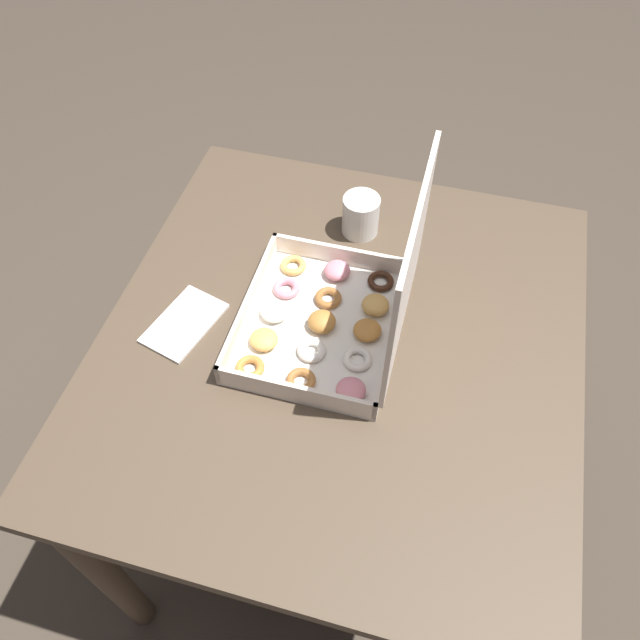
# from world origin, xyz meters

# --- Properties ---
(ground_plane) EXTENTS (8.00, 8.00, 0.00)m
(ground_plane) POSITION_xyz_m (0.00, 0.00, 0.00)
(ground_plane) COLOR #42382D
(dining_table) EXTENTS (0.90, 0.84, 0.74)m
(dining_table) POSITION_xyz_m (0.00, 0.00, 0.62)
(dining_table) COLOR #4C3D2D
(dining_table) RESTS_ON ground_plane
(donut_box) EXTENTS (0.32, 0.28, 0.33)m
(donut_box) POSITION_xyz_m (-0.01, 0.00, 0.80)
(donut_box) COLOR silver
(donut_box) RESTS_ON dining_table
(coffee_mug) EXTENTS (0.07, 0.07, 0.08)m
(coffee_mug) POSITION_xyz_m (-0.27, -0.03, 0.78)
(coffee_mug) COLOR white
(coffee_mug) RESTS_ON dining_table
(paper_napkin) EXTENTS (0.17, 0.13, 0.01)m
(paper_napkin) POSITION_xyz_m (0.04, -0.28, 0.74)
(paper_napkin) COLOR white
(paper_napkin) RESTS_ON dining_table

